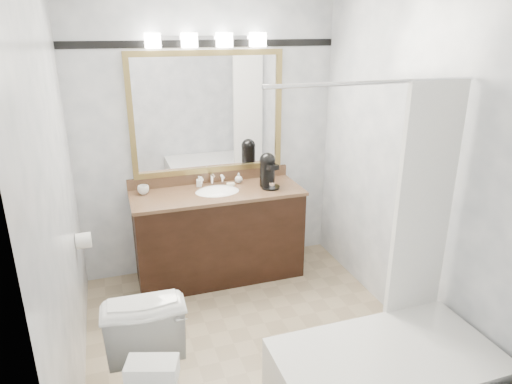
% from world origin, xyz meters
% --- Properties ---
extents(room, '(2.42, 2.62, 2.52)m').
position_xyz_m(room, '(0.00, 0.00, 1.25)').
color(room, gray).
rests_on(room, ground).
extents(vanity, '(1.53, 0.58, 0.97)m').
position_xyz_m(vanity, '(0.00, 1.02, 0.44)').
color(vanity, black).
rests_on(vanity, ground).
extents(mirror, '(1.40, 0.04, 1.10)m').
position_xyz_m(mirror, '(0.00, 1.28, 1.50)').
color(mirror, olive).
rests_on(mirror, room).
extents(vanity_light_bar, '(1.02, 0.14, 0.12)m').
position_xyz_m(vanity_light_bar, '(0.00, 1.23, 2.13)').
color(vanity_light_bar, silver).
rests_on(vanity_light_bar, room).
extents(accent_stripe, '(2.40, 0.01, 0.06)m').
position_xyz_m(accent_stripe, '(0.00, 1.29, 2.10)').
color(accent_stripe, black).
rests_on(accent_stripe, room).
extents(bathtub, '(1.30, 0.75, 1.96)m').
position_xyz_m(bathtub, '(0.55, -0.90, 0.28)').
color(bathtub, white).
rests_on(bathtub, ground).
extents(tp_roll, '(0.11, 0.12, 0.12)m').
position_xyz_m(tp_roll, '(-1.14, 0.66, 0.70)').
color(tp_roll, white).
rests_on(tp_roll, room).
extents(tissue_box, '(0.24, 0.18, 0.09)m').
position_xyz_m(tissue_box, '(-0.81, -1.12, 0.87)').
color(tissue_box, white).
rests_on(tissue_box, toilet).
extents(coffee_maker, '(0.17, 0.21, 0.32)m').
position_xyz_m(coffee_maker, '(0.47, 0.99, 1.02)').
color(coffee_maker, black).
rests_on(coffee_maker, vanity).
extents(cup_left, '(0.13, 0.13, 0.08)m').
position_xyz_m(cup_left, '(-0.63, 1.15, 0.89)').
color(cup_left, white).
rests_on(cup_left, vanity).
extents(soap_bottle_a, '(0.06, 0.06, 0.10)m').
position_xyz_m(soap_bottle_a, '(-0.13, 1.20, 0.90)').
color(soap_bottle_a, white).
rests_on(soap_bottle_a, vanity).
extents(soap_bottle_b, '(0.07, 0.07, 0.09)m').
position_xyz_m(soap_bottle_b, '(0.25, 1.19, 0.90)').
color(soap_bottle_b, white).
rests_on(soap_bottle_b, vanity).
extents(soap_bar, '(0.07, 0.05, 0.02)m').
position_xyz_m(soap_bar, '(0.16, 1.13, 0.86)').
color(soap_bar, beige).
rests_on(soap_bar, vanity).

